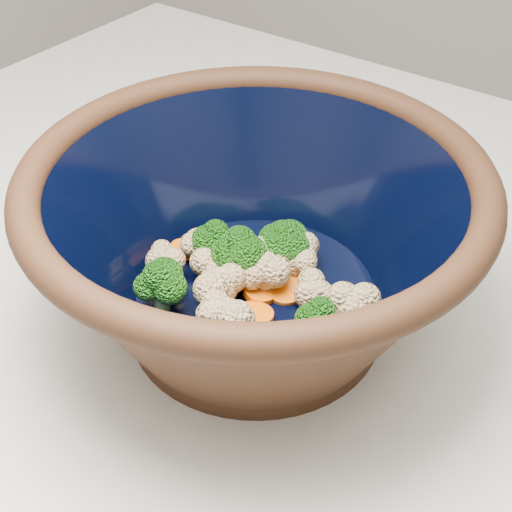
{
  "coord_description": "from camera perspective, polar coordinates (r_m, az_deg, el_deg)",
  "views": [
    {
      "loc": [
        0.24,
        -0.28,
        1.33
      ],
      "look_at": [
        -0.01,
        0.07,
        0.97
      ],
      "focal_mm": 50.0,
      "sensor_mm": 36.0,
      "label": 1
    }
  ],
  "objects": [
    {
      "name": "vegetable_pile",
      "position": [
        0.58,
        -0.8,
        -1.11
      ],
      "size": [
        0.19,
        0.14,
        0.05
      ],
      "color": "#608442",
      "rests_on": "mixing_bowl"
    },
    {
      "name": "mixing_bowl",
      "position": [
        0.56,
        0.0,
        1.21
      ],
      "size": [
        0.41,
        0.41,
        0.16
      ],
      "rotation": [
        0.0,
        0.0,
        -0.22
      ],
      "color": "black",
      "rests_on": "counter"
    }
  ]
}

